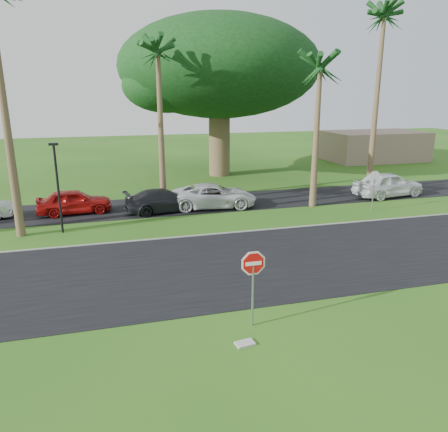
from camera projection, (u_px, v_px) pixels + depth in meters
name	position (u px, v px, depth m)	size (l,w,h in m)	color
ground	(214.00, 287.00, 16.39)	(120.00, 120.00, 0.00)	#234F13
road	(202.00, 267.00, 18.24)	(120.00, 8.00, 0.02)	black
parking_strip	(167.00, 206.00, 27.98)	(120.00, 5.00, 0.02)	black
curb	(185.00, 237.00, 21.99)	(120.00, 0.12, 0.06)	gray
stop_sign_near	(253.00, 273.00, 13.25)	(1.05, 0.07, 2.62)	gray
stop_sign_far	(374.00, 183.00, 26.36)	(1.05, 0.07, 2.62)	gray
palm_center	(158.00, 56.00, 26.84)	(5.00, 5.00, 10.50)	brown
palm_right_near	(320.00, 72.00, 25.68)	(5.00, 5.00, 9.50)	brown
palm_right_far	(384.00, 21.00, 29.05)	(5.00, 5.00, 13.00)	brown
canopy_tree	(219.00, 68.00, 35.84)	(16.50, 16.50, 13.12)	brown
streetlight_right	(58.00, 182.00, 22.02)	(0.45, 0.25, 4.64)	black
building_far	(374.00, 146.00, 46.16)	(10.00, 6.00, 3.00)	gray
car_red	(74.00, 202.00, 26.05)	(1.73, 4.30, 1.47)	#A60F0D
car_dark	(164.00, 201.00, 26.50)	(1.93, 4.76, 1.38)	black
car_minivan	(214.00, 196.00, 27.45)	(2.46, 5.32, 1.48)	silver
car_pickup	(388.00, 184.00, 30.23)	(2.03, 5.04, 1.72)	silver
utility_slab	(245.00, 343.00, 12.69)	(0.55, 0.35, 0.06)	#A4A49C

